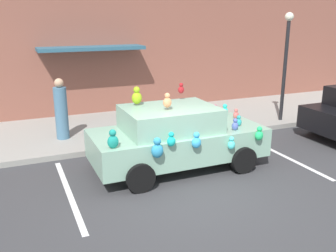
% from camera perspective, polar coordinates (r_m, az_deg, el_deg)
% --- Properties ---
extents(ground_plane, '(60.00, 60.00, 0.00)m').
position_cam_1_polar(ground_plane, '(8.07, 3.06, -10.09)').
color(ground_plane, '#38383A').
extents(sidewalk, '(24.00, 4.00, 0.15)m').
position_cam_1_polar(sidewalk, '(12.41, -7.18, -0.23)').
color(sidewalk, gray).
rests_on(sidewalk, ground).
extents(storefront_building, '(24.00, 1.25, 6.40)m').
position_cam_1_polar(storefront_building, '(13.99, -10.22, 14.47)').
color(storefront_building, brown).
rests_on(storefront_building, ground).
extents(parking_stripe_front, '(0.12, 3.60, 0.01)m').
position_cam_1_polar(parking_stripe_front, '(10.56, 17.01, -4.26)').
color(parking_stripe_front, silver).
rests_on(parking_stripe_front, ground).
extents(parking_stripe_rear, '(0.12, 3.60, 0.01)m').
position_cam_1_polar(parking_stripe_rear, '(8.33, -14.89, -9.76)').
color(parking_stripe_rear, silver).
rests_on(parking_stripe_rear, ground).
extents(plush_covered_car, '(4.17, 2.14, 2.00)m').
position_cam_1_polar(plush_covered_car, '(9.03, 1.17, -1.63)').
color(plush_covered_car, '#88B59C').
rests_on(plush_covered_car, ground).
extents(teddy_bear_on_sidewalk, '(0.30, 0.25, 0.56)m').
position_cam_1_polar(teddy_bear_on_sidewalk, '(11.83, 1.78, 0.74)').
color(teddy_bear_on_sidewalk, pink).
rests_on(teddy_bear_on_sidewalk, sidewalk).
extents(street_lamp_post, '(0.28, 0.28, 3.58)m').
position_cam_1_polar(street_lamp_post, '(13.17, 17.54, 10.27)').
color(street_lamp_post, black).
rests_on(street_lamp_post, sidewalk).
extents(pedestrian_near_shopfront, '(0.37, 0.37, 1.77)m').
position_cam_1_polar(pedestrian_near_shopfront, '(11.21, -15.97, 2.22)').
color(pedestrian_near_shopfront, teal).
rests_on(pedestrian_near_shopfront, sidewalk).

